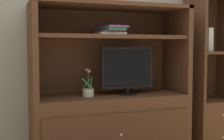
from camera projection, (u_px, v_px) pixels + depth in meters
The scene contains 7 objects.
painted_rear_wall at pixel (100, 22), 3.34m from camera, with size 6.00×0.10×2.80m, color gray.
media_console at pixel (110, 110), 3.08m from camera, with size 1.54×0.58×1.54m.
tv_monitor at pixel (128, 70), 3.08m from camera, with size 0.54×0.21×0.47m.
potted_plant at pixel (88, 91), 2.96m from camera, with size 0.12×0.11×0.27m.
magazine_stack at pixel (110, 31), 3.02m from camera, with size 0.27×0.36×0.09m.
bookshelf_tall at pixel (210, 98), 3.49m from camera, with size 0.50×0.44×1.71m.
upright_book_row at pixel (204, 40), 3.40m from camera, with size 0.16×0.17×0.26m.
Camera 1 is at (-1.01, -2.47, 1.12)m, focal length 49.40 mm.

